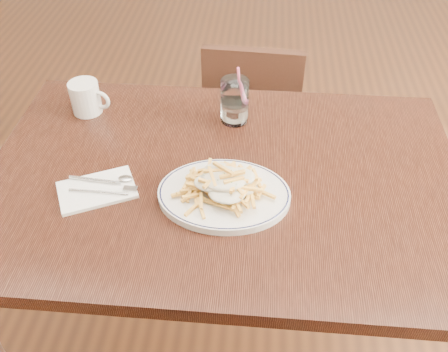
# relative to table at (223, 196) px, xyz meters

# --- Properties ---
(floor) EXTENTS (7.00, 7.00, 0.00)m
(floor) POSITION_rel_table_xyz_m (0.00, 0.00, -0.67)
(floor) COLOR black
(floor) RESTS_ON ground
(table) EXTENTS (1.20, 0.80, 0.75)m
(table) POSITION_rel_table_xyz_m (0.00, 0.00, 0.00)
(table) COLOR black
(table) RESTS_ON ground
(chair_far) EXTENTS (0.38, 0.38, 0.77)m
(chair_far) POSITION_rel_table_xyz_m (0.05, 0.70, -0.23)
(chair_far) COLOR black
(chair_far) RESTS_ON ground
(fries_plate) EXTENTS (0.36, 0.32, 0.02)m
(fries_plate) POSITION_rel_table_xyz_m (0.01, -0.08, 0.09)
(fries_plate) COLOR silver
(fries_plate) RESTS_ON table
(loaded_fries) EXTENTS (0.20, 0.16, 0.06)m
(loaded_fries) POSITION_rel_table_xyz_m (0.01, -0.08, 0.13)
(loaded_fries) COLOR #EBB548
(loaded_fries) RESTS_ON fries_plate
(napkin) EXTENTS (0.21, 0.18, 0.01)m
(napkin) POSITION_rel_table_xyz_m (-0.30, -0.09, 0.08)
(napkin) COLOR white
(napkin) RESTS_ON table
(cutlery) EXTENTS (0.18, 0.06, 0.01)m
(cutlery) POSITION_rel_table_xyz_m (-0.30, -0.08, 0.09)
(cutlery) COLOR silver
(cutlery) RESTS_ON napkin
(water_glass) EXTENTS (0.08, 0.08, 0.17)m
(water_glass) POSITION_rel_table_xyz_m (0.01, 0.24, 0.13)
(water_glass) COLOR white
(water_glass) RESTS_ON table
(coffee_mug) EXTENTS (0.12, 0.08, 0.09)m
(coffee_mug) POSITION_rel_table_xyz_m (-0.41, 0.24, 0.13)
(coffee_mug) COLOR silver
(coffee_mug) RESTS_ON table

